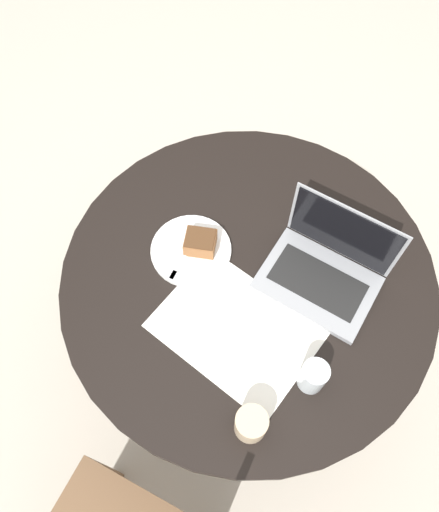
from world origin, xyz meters
TOP-DOWN VIEW (x-y plane):
  - ground_plane at (0.00, 0.00)m, footprint 12.00×12.00m
  - dining_table at (0.00, 0.00)m, footprint 1.01×1.01m
  - paper_document at (0.01, -0.16)m, footprint 0.47×0.41m
  - plate at (-0.17, 0.03)m, footprint 0.22×0.22m
  - cake_slice at (-0.15, 0.04)m, footprint 0.09×0.08m
  - fork at (-0.18, -0.01)m, footprint 0.05×0.17m
  - coffee_glass at (0.10, -0.38)m, footprint 0.07×0.07m
  - water_glass at (0.21, -0.24)m, footprint 0.06×0.06m
  - laptop at (0.19, 0.05)m, footprint 0.34×0.29m

SIDE VIEW (x-z plane):
  - ground_plane at x=0.00m, z-range 0.00..0.00m
  - dining_table at x=0.00m, z-range 0.22..0.94m
  - paper_document at x=0.01m, z-range 0.72..0.72m
  - plate at x=-0.17m, z-range 0.72..0.73m
  - fork at x=-0.18m, z-range 0.73..0.73m
  - cake_slice at x=-0.15m, z-range 0.73..0.78m
  - laptop at x=0.19m, z-range 0.65..0.87m
  - coffee_glass at x=0.10m, z-range 0.72..0.80m
  - water_glass at x=0.21m, z-range 0.72..0.81m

